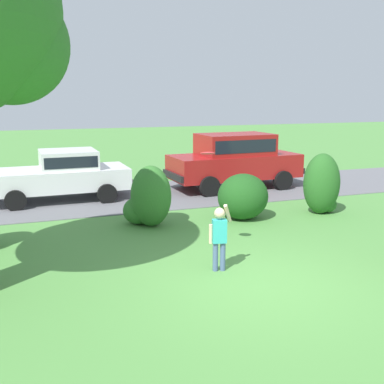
% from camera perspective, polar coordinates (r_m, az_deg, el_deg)
% --- Properties ---
extents(ground_plane, '(80.00, 80.00, 0.00)m').
position_cam_1_polar(ground_plane, '(8.29, 8.02, -11.22)').
color(ground_plane, '#518E42').
extents(driveway_strip, '(28.00, 4.40, 0.02)m').
position_cam_1_polar(driveway_strip, '(15.26, -5.58, -0.43)').
color(driveway_strip, slate).
rests_on(driveway_strip, ground).
extents(shrub_centre_left, '(1.16, 1.23, 1.53)m').
position_cam_1_polar(shrub_centre_left, '(11.67, -5.36, -0.84)').
color(shrub_centre_left, '#33702B').
rests_on(shrub_centre_left, ground).
extents(shrub_centre, '(1.35, 1.29, 1.22)m').
position_cam_1_polar(shrub_centre, '(12.37, 6.24, -0.73)').
color(shrub_centre, '#1E511C').
rests_on(shrub_centre, ground).
extents(shrub_centre_right, '(1.03, 0.91, 1.68)m').
position_cam_1_polar(shrub_centre_right, '(13.29, 15.66, 0.79)').
color(shrub_centre_right, '#286023').
rests_on(shrub_centre_right, ground).
extents(parked_sedan, '(4.44, 2.17, 1.56)m').
position_cam_1_polar(parked_sedan, '(14.97, -15.68, 2.21)').
color(parked_sedan, white).
rests_on(parked_sedan, ground).
extents(parked_suv, '(4.78, 2.27, 1.92)m').
position_cam_1_polar(parked_suv, '(16.30, 5.25, 4.17)').
color(parked_suv, maroon).
rests_on(parked_suv, ground).
extents(child_thrower, '(0.47, 0.23, 1.29)m').
position_cam_1_polar(child_thrower, '(8.63, 3.38, -5.13)').
color(child_thrower, '#4C608C').
rests_on(child_thrower, ground).
extents(frisbee, '(0.28, 0.28, 0.10)m').
position_cam_1_polar(frisbee, '(9.08, 1.95, 4.80)').
color(frisbee, red).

